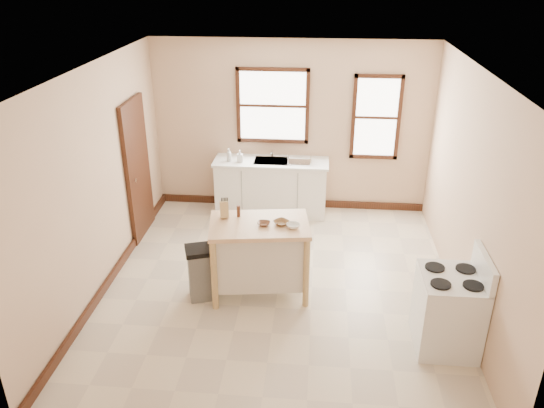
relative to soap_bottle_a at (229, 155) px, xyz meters
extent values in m
plane|color=beige|center=(0.97, -2.12, -1.03)|extent=(5.00, 5.00, 0.00)
plane|color=white|center=(0.97, -2.12, 1.77)|extent=(5.00, 5.00, 0.00)
cube|color=#D1AC89|center=(0.97, 0.38, 0.37)|extent=(4.50, 0.04, 2.80)
cube|color=#D1AC89|center=(-1.28, -2.12, 0.37)|extent=(0.04, 5.00, 2.80)
cube|color=#D1AC89|center=(3.22, -2.12, 0.37)|extent=(0.04, 5.00, 2.80)
cube|color=black|center=(-1.24, -0.82, 0.02)|extent=(0.06, 0.90, 2.10)
cube|color=black|center=(0.97, 0.35, -0.97)|extent=(4.50, 0.04, 0.12)
cube|color=black|center=(-1.25, -2.12, -0.97)|extent=(0.04, 5.00, 0.12)
cylinder|color=silver|center=(0.67, 0.26, 0.00)|extent=(0.03, 0.03, 0.22)
imported|color=#B2B2B2|center=(0.00, 0.00, 0.00)|extent=(0.11, 0.11, 0.22)
imported|color=#B2B2B2|center=(0.18, -0.01, -0.01)|extent=(0.10, 0.10, 0.20)
cylinder|color=#462212|center=(0.47, -2.11, 0.03)|extent=(0.05, 0.05, 0.15)
imported|color=brown|center=(0.81, -2.31, -0.02)|extent=(0.16, 0.16, 0.04)
imported|color=brown|center=(1.02, -2.27, -0.02)|extent=(0.25, 0.25, 0.04)
imported|color=white|center=(1.16, -2.34, -0.02)|extent=(0.18, 0.18, 0.05)
camera|label=1|loc=(1.42, -7.94, 2.90)|focal=35.00mm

